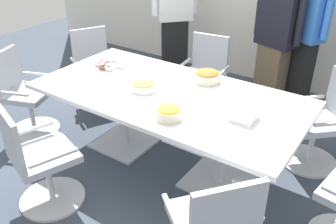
{
  "coord_description": "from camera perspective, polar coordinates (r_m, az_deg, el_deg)",
  "views": [
    {
      "loc": [
        1.63,
        -2.38,
        2.16
      ],
      "look_at": [
        0.0,
        0.0,
        0.55
      ],
      "focal_mm": 38.9,
      "sensor_mm": 36.0,
      "label": 1
    }
  ],
  "objects": [
    {
      "name": "snack_bowl_pretzels",
      "position": [
        3.42,
        6.18,
        5.64
      ],
      "size": [
        0.25,
        0.25,
        0.12
      ],
      "color": "beige",
      "rests_on": "conference_table"
    },
    {
      "name": "snack_bowl_chips_yellow",
      "position": [
        2.78,
        0.16,
        -0.05
      ],
      "size": [
        0.2,
        0.2,
        0.11
      ],
      "color": "beige",
      "rests_on": "conference_table"
    },
    {
      "name": "napkin_pile",
      "position": [
        2.83,
        11.77,
        -0.49
      ],
      "size": [
        0.19,
        0.19,
        0.08
      ],
      "primitive_type": "cube",
      "color": "white",
      "rests_on": "conference_table"
    },
    {
      "name": "office_chair_0",
      "position": [
        3.66,
        22.84,
        -1.98
      ],
      "size": [
        0.76,
        0.76,
        0.91
      ],
      "rotation": [
        0.0,
        0.0,
        -3.95
      ],
      "color": "silver",
      "rests_on": "ground"
    },
    {
      "name": "office_chair_4",
      "position": [
        3.08,
        -19.59,
        -7.58
      ],
      "size": [
        0.69,
        0.69,
        0.91
      ],
      "rotation": [
        0.0,
        0.0,
        -0.33
      ],
      "color": "silver",
      "rests_on": "ground"
    },
    {
      "name": "snack_bowl_cookies",
      "position": [
        3.25,
        -3.8,
        4.15
      ],
      "size": [
        0.24,
        0.24,
        0.08
      ],
      "color": "white",
      "rests_on": "conference_table"
    },
    {
      "name": "donut_platter",
      "position": [
        3.81,
        -8.93,
        7.43
      ],
      "size": [
        0.34,
        0.34,
        0.04
      ],
      "color": "white",
      "rests_on": "conference_table"
    },
    {
      "name": "person_standing_0",
      "position": [
        4.9,
        1.08,
        15.34
      ],
      "size": [
        0.47,
        0.51,
        1.87
      ],
      "rotation": [
        0.0,
        0.0,
        -2.31
      ],
      "color": "black",
      "rests_on": "ground"
    },
    {
      "name": "office_chair_1",
      "position": [
        4.32,
        5.65,
        5.03
      ],
      "size": [
        0.6,
        0.6,
        0.91
      ],
      "rotation": [
        0.0,
        0.0,
        -3.03
      ],
      "color": "silver",
      "rests_on": "ground"
    },
    {
      "name": "office_chair_3",
      "position": [
        4.17,
        -21.63,
        2.11
      ],
      "size": [
        0.7,
        0.7,
        0.91
      ],
      "rotation": [
        0.0,
        0.0,
        -1.2
      ],
      "color": "silver",
      "rests_on": "ground"
    },
    {
      "name": "office_chair_2",
      "position": [
        4.62,
        -11.27,
        6.25
      ],
      "size": [
        0.73,
        0.73,
        0.91
      ],
      "rotation": [
        0.0,
        0.0,
        -2.05
      ],
      "color": "silver",
      "rests_on": "ground"
    },
    {
      "name": "conference_table",
      "position": [
        3.27,
        0.0,
        1.15
      ],
      "size": [
        2.4,
        1.2,
        0.75
      ],
      "color": "white",
      "rests_on": "ground"
    },
    {
      "name": "ground_plane",
      "position": [
        3.61,
        0.0,
        -7.72
      ],
      "size": [
        10.0,
        10.0,
        0.01
      ],
      "primitive_type": "cube",
      "color": "#3D4754"
    },
    {
      "name": "person_standing_2",
      "position": [
        4.36,
        20.54,
        11.86
      ],
      "size": [
        0.58,
        0.39,
        1.89
      ],
      "rotation": [
        0.0,
        0.0,
        -3.61
      ],
      "color": "black",
      "rests_on": "ground"
    },
    {
      "name": "person_standing_1",
      "position": [
        4.32,
        16.53,
        10.96
      ],
      "size": [
        0.61,
        0.34,
        1.72
      ],
      "rotation": [
        0.0,
        0.0,
        -3.45
      ],
      "color": "brown",
      "rests_on": "ground"
    }
  ]
}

